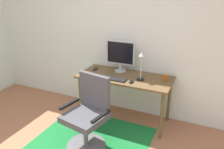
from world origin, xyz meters
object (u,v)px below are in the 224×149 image
at_px(coffee_cup, 165,78).
at_px(cell_phone, 96,69).
at_px(desk, 125,81).
at_px(computer_mouse, 131,81).
at_px(keyboard, 112,79).
at_px(office_chair, 88,119).
at_px(monitor, 120,54).
at_px(desk_lamp, 141,63).

xyz_separation_m(coffee_cup, cell_phone, (-1.13, 0.02, -0.04)).
relative_size(desk, computer_mouse, 13.54).
xyz_separation_m(desk, keyboard, (-0.13, -0.18, 0.09)).
distance_m(cell_phone, office_chair, 1.01).
bearing_deg(coffee_cup, computer_mouse, -149.08).
xyz_separation_m(monitor, computer_mouse, (0.32, -0.36, -0.27)).
bearing_deg(keyboard, monitor, 93.33).
height_order(desk, computer_mouse, computer_mouse).
bearing_deg(monitor, keyboard, -86.67).
bearing_deg(coffee_cup, monitor, 171.43).
xyz_separation_m(coffee_cup, desk_lamp, (-0.33, -0.10, 0.21)).
bearing_deg(desk_lamp, monitor, 152.30).
xyz_separation_m(computer_mouse, coffee_cup, (0.42, 0.25, 0.03)).
bearing_deg(monitor, desk, -49.45).
bearing_deg(desk, desk_lamp, -8.44).
height_order(keyboard, computer_mouse, computer_mouse).
bearing_deg(cell_phone, desk_lamp, -22.71).
distance_m(monitor, cell_phone, 0.50).
relative_size(monitor, desk_lamp, 1.18).
xyz_separation_m(desk, computer_mouse, (0.17, -0.19, 0.10)).
distance_m(computer_mouse, coffee_cup, 0.49).
bearing_deg(desk, monitor, 130.55).
xyz_separation_m(desk, coffee_cup, (0.58, 0.06, 0.13)).
xyz_separation_m(monitor, coffee_cup, (0.73, -0.11, -0.24)).
relative_size(desk, keyboard, 3.28).
relative_size(cell_phone, office_chair, 0.14).
bearing_deg(cell_phone, computer_mouse, -34.74).
xyz_separation_m(coffee_cup, office_chair, (-0.78, -0.86, -0.38)).
relative_size(desk, cell_phone, 10.06).
bearing_deg(keyboard, desk_lamp, 20.83).
height_order(cell_phone, desk_lamp, desk_lamp).
bearing_deg(keyboard, computer_mouse, -0.40).
bearing_deg(cell_phone, desk, -22.89).
distance_m(coffee_cup, office_chair, 1.22).
xyz_separation_m(desk, office_chair, (-0.19, -0.80, -0.25)).
bearing_deg(monitor, cell_phone, -167.64).
bearing_deg(office_chair, keyboard, 94.81).
height_order(desk, monitor, monitor).
height_order(desk_lamp, office_chair, desk_lamp).
xyz_separation_m(computer_mouse, cell_phone, (-0.72, 0.27, -0.01)).
distance_m(monitor, computer_mouse, 0.55).
bearing_deg(desk, keyboard, -124.95).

